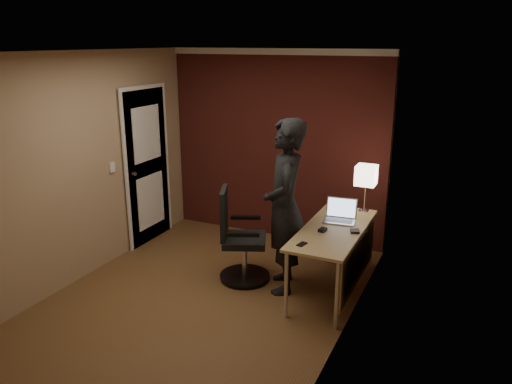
% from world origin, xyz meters
% --- Properties ---
extents(room, '(4.00, 4.00, 4.00)m').
position_xyz_m(room, '(-0.27, 1.54, 1.37)').
color(room, brown).
rests_on(room, ground).
extents(desk, '(0.60, 1.50, 0.73)m').
position_xyz_m(desk, '(1.25, 0.67, 0.60)').
color(desk, tan).
rests_on(desk, ground).
extents(desk_lamp, '(0.22, 0.22, 0.54)m').
position_xyz_m(desk_lamp, '(1.34, 1.33, 1.15)').
color(desk_lamp, silver).
rests_on(desk_lamp, desk).
extents(laptop, '(0.36, 0.29, 0.23)m').
position_xyz_m(laptop, '(1.18, 0.94, 0.79)').
color(laptop, silver).
rests_on(laptop, desk).
extents(mouse, '(0.08, 0.11, 0.03)m').
position_xyz_m(mouse, '(1.10, 0.54, 0.75)').
color(mouse, black).
rests_on(mouse, desk).
extents(phone, '(0.08, 0.12, 0.01)m').
position_xyz_m(phone, '(1.03, 0.12, 0.73)').
color(phone, black).
rests_on(phone, desk).
extents(wallet, '(0.12, 0.13, 0.02)m').
position_xyz_m(wallet, '(1.41, 0.65, 0.74)').
color(wallet, black).
rests_on(wallet, desk).
extents(office_chair, '(0.61, 0.66, 1.04)m').
position_xyz_m(office_chair, '(0.15, 0.52, 0.46)').
color(office_chair, black).
rests_on(office_chair, ground).
extents(person, '(0.67, 0.80, 1.86)m').
position_xyz_m(person, '(0.68, 0.55, 0.93)').
color(person, black).
rests_on(person, ground).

